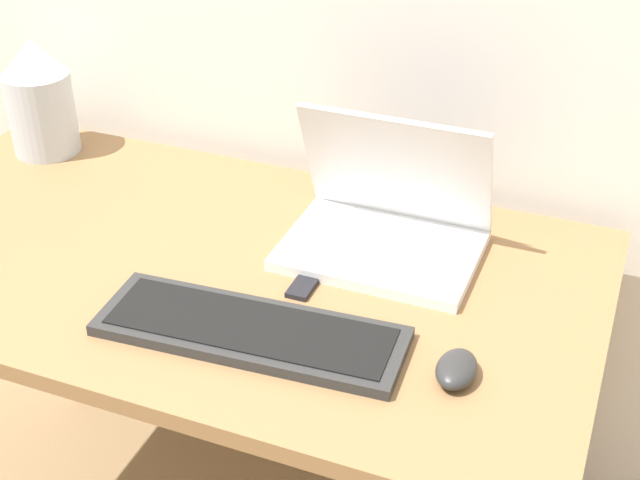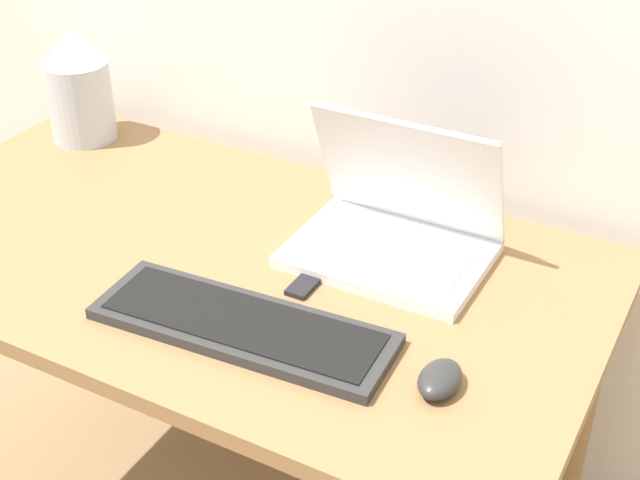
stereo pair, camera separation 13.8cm
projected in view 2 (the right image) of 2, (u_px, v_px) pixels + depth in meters
The scene contains 6 objects.
desk at pixel (224, 297), 1.58m from camera, with size 1.31×0.72×0.76m.
laptop at pixel (396, 225), 1.51m from camera, with size 0.33×0.24×0.24m.
keyboard at pixel (243, 326), 1.35m from camera, with size 0.48×0.18×0.02m.
mouse at pixel (440, 379), 1.23m from camera, with size 0.06×0.09×0.03m.
vase at pixel (78, 86), 1.86m from camera, with size 0.14×0.14×0.24m.
mp3_player at pixel (303, 286), 1.44m from camera, with size 0.04×0.06×0.01m.
Camera 2 is at (0.77, -0.69, 1.59)m, focal length 50.00 mm.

